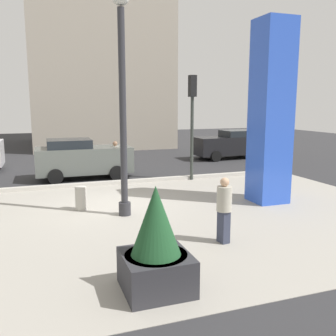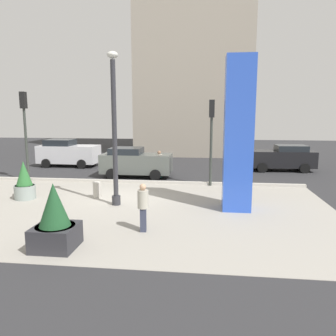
{
  "view_description": "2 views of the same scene",
  "coord_description": "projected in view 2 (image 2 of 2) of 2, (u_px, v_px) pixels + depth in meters",
  "views": [
    {
      "loc": [
        -2.26,
        -11.86,
        3.3
      ],
      "look_at": [
        1.89,
        -0.04,
        1.14
      ],
      "focal_mm": 39.65,
      "sensor_mm": 36.0,
      "label": 1
    },
    {
      "loc": [
        3.85,
        -14.59,
        3.87
      ],
      "look_at": [
        2.16,
        -0.32,
        1.47
      ],
      "focal_mm": 35.66,
      "sensor_mm": 36.0,
      "label": 2
    }
  ],
  "objects": [
    {
      "name": "traffic_light_corner",
      "position": [
        211.0,
        128.0,
        17.32
      ],
      "size": [
        0.28,
        0.42,
        4.51
      ],
      "color": "#333833",
      "rests_on": "ground_plane"
    },
    {
      "name": "pedestrian_crossing",
      "position": [
        159.0,
        163.0,
        19.81
      ],
      "size": [
        0.5,
        0.5,
        1.64
      ],
      "color": "#236656",
      "rests_on": "ground_plane"
    },
    {
      "name": "lamp_post",
      "position": [
        114.0,
        133.0,
        13.61
      ],
      "size": [
        0.44,
        0.44,
        6.24
      ],
      "color": "#2D2D33",
      "rests_on": "ground_plane"
    },
    {
      "name": "concrete_bollard",
      "position": [
        97.0,
        190.0,
        15.17
      ],
      "size": [
        0.36,
        0.36,
        0.75
      ],
      "primitive_type": "cylinder",
      "color": "#B2ADA3",
      "rests_on": "ground_plane"
    },
    {
      "name": "curb_strip",
      "position": [
        137.0,
        182.0,
        18.42
      ],
      "size": [
        18.0,
        0.24,
        0.16
      ],
      "primitive_type": "cube",
      "color": "#B7B2A8",
      "rests_on": "ground_plane"
    },
    {
      "name": "pedestrian_on_sidewalk",
      "position": [
        143.0,
        205.0,
        10.84
      ],
      "size": [
        0.41,
        0.41,
        1.6
      ],
      "color": "#33384C",
      "rests_on": "ground_plane"
    },
    {
      "name": "potted_plant_mid_plaza",
      "position": [
        55.0,
        221.0,
        9.47
      ],
      "size": [
        1.18,
        1.18,
        1.92
      ],
      "color": "#2D2D33",
      "rests_on": "ground_plane"
    },
    {
      "name": "potted_plant_by_pillar",
      "position": [
        24.0,
        183.0,
        14.94
      ],
      "size": [
        0.92,
        0.92,
        1.73
      ],
      "color": "gray",
      "rests_on": "ground_plane"
    },
    {
      "name": "highrise_across_street",
      "position": [
        196.0,
        18.0,
        32.67
      ],
      "size": [
        10.24,
        12.2,
        26.02
      ],
      "primitive_type": "cube",
      "color": "#9E9384",
      "rests_on": "ground_plane"
    },
    {
      "name": "car_passing_lane",
      "position": [
        282.0,
        158.0,
        22.3
      ],
      "size": [
        4.37,
        2.06,
        1.72
      ],
      "color": "black",
      "rests_on": "ground_plane"
    },
    {
      "name": "ground_plane",
      "position": [
        140.0,
        180.0,
        19.3
      ],
      "size": [
        60.0,
        60.0,
        0.0
      ],
      "primitive_type": "plane",
      "color": "#2D2D30"
    },
    {
      "name": "car_curb_west",
      "position": [
        68.0,
        153.0,
        24.15
      ],
      "size": [
        4.26,
        2.13,
        1.95
      ],
      "color": "silver",
      "rests_on": "ground_plane"
    },
    {
      "name": "plaza_pavement",
      "position": [
        110.0,
        210.0,
        13.42
      ],
      "size": [
        18.0,
        10.0,
        0.02
      ],
      "primitive_type": "cube",
      "color": "#9E998E",
      "rests_on": "ground_plane"
    },
    {
      "name": "traffic_light_far_side",
      "position": [
        25.0,
        122.0,
        18.38
      ],
      "size": [
        0.28,
        0.42,
        4.98
      ],
      "color": "#333833",
      "rests_on": "ground_plane"
    },
    {
      "name": "car_far_lane",
      "position": [
        135.0,
        162.0,
        20.09
      ],
      "size": [
        4.19,
        2.07,
        1.78
      ],
      "color": "#565B56",
      "rests_on": "ground_plane"
    },
    {
      "name": "art_pillar_blue",
      "position": [
        238.0,
        135.0,
        13.01
      ],
      "size": [
        1.1,
        1.1,
        6.0
      ],
      "primitive_type": "cube",
      "color": "blue",
      "rests_on": "ground_plane"
    }
  ]
}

